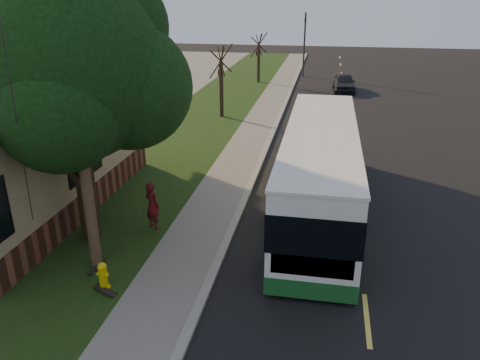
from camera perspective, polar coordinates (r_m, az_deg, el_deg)
name	(u,v)px	position (r m, az deg, el deg)	size (l,w,h in m)	color
ground	(202,301)	(12.08, -4.64, -14.48)	(120.00, 120.00, 0.00)	black
road	(351,171)	(20.67, 13.44, 1.10)	(8.00, 80.00, 0.01)	black
curb	(260,164)	(20.79, 2.40, 1.98)	(0.25, 80.00, 0.12)	gray
sidewalk	(237,163)	(20.95, -0.31, 2.10)	(2.00, 80.00, 0.08)	slate
grass_verge	(163,158)	(21.84, -9.38, 2.63)	(5.00, 80.00, 0.07)	black
fire_hydrant	(103,276)	(12.68, -16.35, -11.11)	(0.32, 0.32, 0.74)	yellow
utility_pole	(75,104)	(12.22, -19.43, 8.77)	(2.86, 3.21, 9.07)	#473321
leafy_tree	(74,70)	(13.96, -19.58, 12.53)	(6.30, 6.00, 7.80)	black
bare_tree_near	(221,82)	(28.48, -2.30, 11.84)	(1.38, 1.21, 4.31)	black
bare_tree_far	(259,59)	(40.09, 2.29, 14.58)	(1.38, 1.21, 4.03)	black
traffic_signal	(304,40)	(43.59, 7.86, 16.53)	(0.18, 0.22, 5.50)	#2D2D30
transit_bus	(319,168)	(16.13, 9.65, 1.42)	(2.53, 10.99, 2.98)	silver
skateboarder	(152,205)	(15.14, -10.63, -3.07)	(0.57, 0.38, 1.57)	#551112
skateboard_main	(97,267)	(13.68, -17.05, -10.12)	(0.22, 0.72, 0.07)	black
skateboard_spare	(105,290)	(12.67, -16.16, -12.80)	(0.76, 0.49, 0.07)	black
distant_car	(344,82)	(37.57, 12.55, 11.54)	(1.60, 3.98, 1.36)	black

